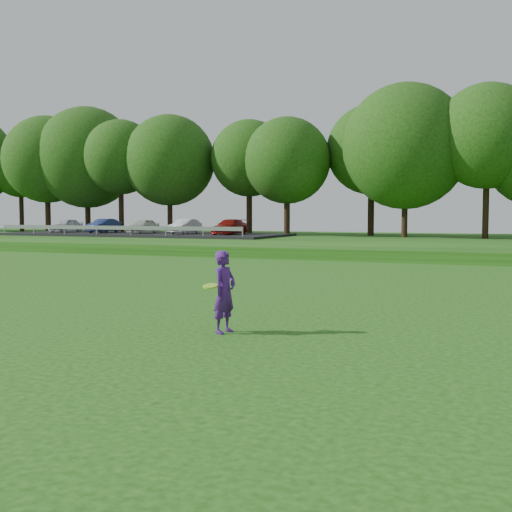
% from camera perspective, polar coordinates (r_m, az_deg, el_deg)
% --- Properties ---
extents(ground, '(140.00, 140.00, 0.00)m').
position_cam_1_polar(ground, '(14.05, -0.89, -6.16)').
color(ground, '#1A450D').
rests_on(ground, ground).
extents(berm, '(130.00, 30.00, 0.60)m').
position_cam_1_polar(berm, '(47.04, 16.10, 1.06)').
color(berm, '#1A450D').
rests_on(berm, ground).
extents(walking_path, '(130.00, 1.60, 0.04)m').
position_cam_1_polar(walking_path, '(33.22, 13.20, -0.46)').
color(walking_path, gray).
rests_on(walking_path, ground).
extents(treeline, '(104.00, 7.00, 15.00)m').
position_cam_1_polar(treeline, '(51.28, 16.81, 9.99)').
color(treeline, '#143D0E').
rests_on(treeline, berm).
extents(parking_lot, '(24.00, 9.00, 1.38)m').
position_cam_1_polar(parking_lot, '(54.12, -9.89, 2.24)').
color(parking_lot, black).
rests_on(parking_lot, berm).
extents(woman, '(0.59, 0.74, 1.68)m').
position_cam_1_polar(woman, '(13.04, -2.82, -3.21)').
color(woman, '#4B1A78').
rests_on(woman, ground).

